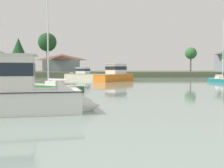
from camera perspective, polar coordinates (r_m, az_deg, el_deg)
far_shore_bank at (r=100.58m, az=1.06°, el=2.14°), size 215.17×53.47×1.41m
cruiser_maroon at (r=67.09m, az=-21.22°, el=1.42°), size 9.56×7.56×5.18m
sailboat_green at (r=30.01m, az=-11.72°, el=-0.99°), size 6.61×6.13×10.49m
sailboat_teal at (r=51.83m, az=20.75°, el=0.55°), size 1.93×6.91×10.61m
cruiser_orange at (r=53.16m, az=1.00°, el=1.41°), size 8.58×9.23×5.41m
cruiser_white at (r=15.91m, az=-18.42°, el=-2.84°), size 10.10×4.49×6.10m
cruiser_cream at (r=67.15m, az=-6.45°, el=1.54°), size 9.66×7.15×4.80m
mooring_buoy_white at (r=60.66m, az=3.98°, el=0.93°), size 0.35×0.35×0.40m
shore_tree_far_left at (r=88.53m, az=-12.67°, el=8.02°), size 5.50×5.50×11.49m
shore_tree_inland_b at (r=96.73m, az=-18.01°, el=6.80°), size 5.01×5.01×10.63m
shore_tree_left at (r=102.32m, az=15.33°, el=5.86°), size 4.00×4.00×8.15m
cottage_eastern at (r=93.45m, az=-9.86°, el=4.21°), size 11.77×10.54×5.51m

